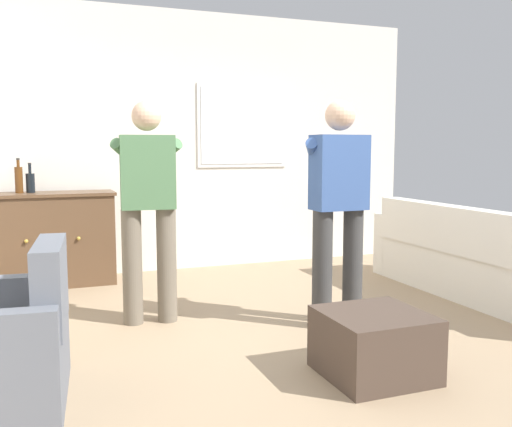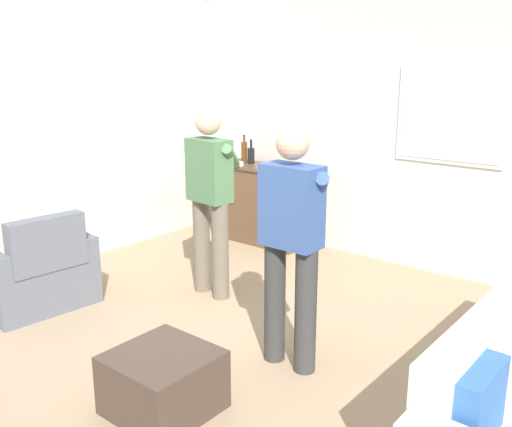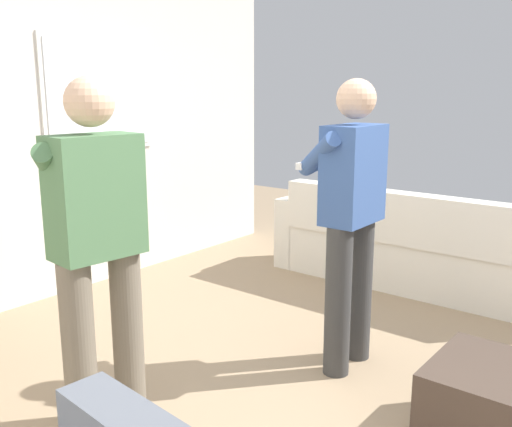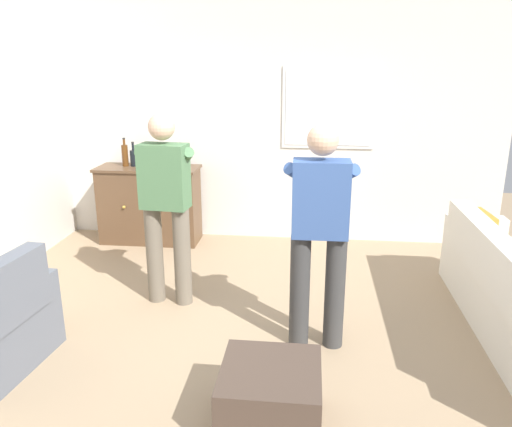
% 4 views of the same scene
% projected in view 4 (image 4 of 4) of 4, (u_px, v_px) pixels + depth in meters
% --- Properties ---
extents(ground, '(10.40, 10.40, 0.00)m').
position_uv_depth(ground, '(252.00, 353.00, 3.72)').
color(ground, '#9E8466').
extents(wall_back_with_window, '(5.20, 0.15, 2.80)m').
position_uv_depth(wall_back_with_window, '(280.00, 122.00, 5.84)').
color(wall_back_with_window, silver).
rests_on(wall_back_with_window, ground).
extents(sideboard_cabinet, '(1.19, 0.49, 0.91)m').
position_uv_depth(sideboard_cabinet, '(150.00, 204.00, 5.93)').
color(sideboard_cabinet, brown).
rests_on(sideboard_cabinet, ground).
extents(bottle_wine_green, '(0.08, 0.08, 0.29)m').
position_uv_depth(bottle_wine_green, '(134.00, 158.00, 5.84)').
color(bottle_wine_green, black).
rests_on(bottle_wine_green, sideboard_cabinet).
extents(bottle_liquor_amber, '(0.07, 0.07, 0.33)m').
position_uv_depth(bottle_liquor_amber, '(125.00, 155.00, 5.83)').
color(bottle_liquor_amber, '#593314').
rests_on(bottle_liquor_amber, sideboard_cabinet).
extents(ottoman, '(0.58, 0.58, 0.38)m').
position_uv_depth(ottoman, '(270.00, 397.00, 2.93)').
color(ottoman, '#47382D').
rests_on(ottoman, ground).
extents(person_standing_left, '(0.55, 0.49, 1.68)m').
position_uv_depth(person_standing_left, '(166.00, 201.00, 4.27)').
color(person_standing_left, '#6B6051').
rests_on(person_standing_left, ground).
extents(person_standing_right, '(0.56, 0.48, 1.68)m').
position_uv_depth(person_standing_right, '(320.00, 228.00, 3.58)').
color(person_standing_right, '#383838').
rests_on(person_standing_right, ground).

